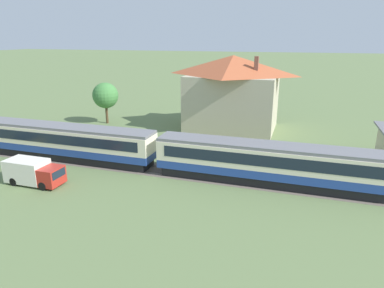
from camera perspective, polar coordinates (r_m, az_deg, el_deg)
ground_plane at (r=34.62m, az=4.90°, el=-5.28°), size 600.00×600.00×0.00m
passenger_train at (r=35.29m, az=-5.45°, el=-1.08°), size 88.37×3.09×3.91m
railway_track at (r=35.17m, az=-1.54°, el=-4.83°), size 133.25×3.60×0.04m
station_house_terracotta_roof at (r=51.66m, az=6.73°, el=8.68°), size 13.82×10.43×10.82m
delivery_truck_red at (r=35.54m, az=-24.94°, el=-4.24°), size 5.51×2.21×2.32m
yard_tree_0 at (r=56.25m, az=-14.23°, el=7.83°), size 4.04×4.04×6.51m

